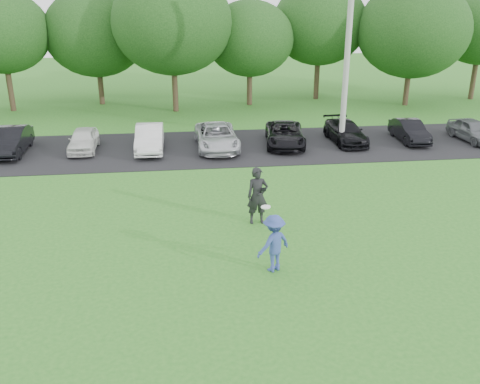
% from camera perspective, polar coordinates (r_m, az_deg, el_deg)
% --- Properties ---
extents(ground, '(100.00, 100.00, 0.00)m').
position_cam_1_polar(ground, '(15.11, 1.61, -9.44)').
color(ground, '#266C1F').
rests_on(ground, ground).
extents(parking_lot, '(32.00, 6.50, 0.03)m').
position_cam_1_polar(parking_lot, '(27.03, -2.42, 4.77)').
color(parking_lot, black).
rests_on(parking_lot, ground).
extents(utility_pole, '(0.28, 0.28, 9.81)m').
position_cam_1_polar(utility_pole, '(26.81, 11.43, 14.92)').
color(utility_pole, '#A3A29E').
rests_on(utility_pole, ground).
extents(frisbee_player, '(1.28, 1.11, 2.01)m').
position_cam_1_polar(frisbee_player, '(15.26, 3.62, -5.47)').
color(frisbee_player, '#32458E').
rests_on(frisbee_player, ground).
extents(camera_bystander, '(0.75, 0.52, 1.99)m').
position_cam_1_polar(camera_bystander, '(18.17, 1.88, -0.41)').
color(camera_bystander, black).
rests_on(camera_bystander, ground).
extents(parked_cars, '(28.57, 4.70, 1.24)m').
position_cam_1_polar(parked_cars, '(26.82, -4.42, 5.91)').
color(parked_cars, silver).
rests_on(parked_cars, parking_lot).
extents(tree_row, '(42.39, 9.85, 8.64)m').
position_cam_1_polar(tree_row, '(35.86, -1.35, 16.86)').
color(tree_row, '#38281C').
rests_on(tree_row, ground).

